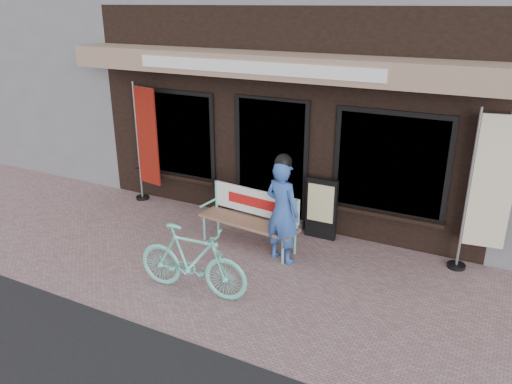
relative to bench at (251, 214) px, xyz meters
The scene contains 9 objects.
ground 1.15m from the bench, 96.92° to the right, with size 70.00×70.00×0.00m, color #A47D80.
storefront 4.65m from the bench, 91.79° to the left, with size 7.00×6.77×6.00m.
neighbor_left_near 10.08m from the bench, 152.53° to the left, with size 10.00×7.00×6.40m, color slate.
bench is the anchor object (origin of this frame).
person 0.74m from the bench, 20.28° to the right, with size 0.65×0.50×1.66m.
bicycle 1.61m from the bench, 90.99° to the right, with size 0.45×1.59×0.96m, color #70DBC5.
nobori_red 2.78m from the bench, 164.70° to the left, with size 0.68×0.29×2.30m.
nobori_cream 3.42m from the bench, 13.01° to the left, with size 0.70×0.29×2.37m.
menu_stand 1.16m from the bench, 39.73° to the left, with size 0.51×0.12×1.02m.
Camera 1 is at (3.51, -5.33, 3.65)m, focal length 35.00 mm.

